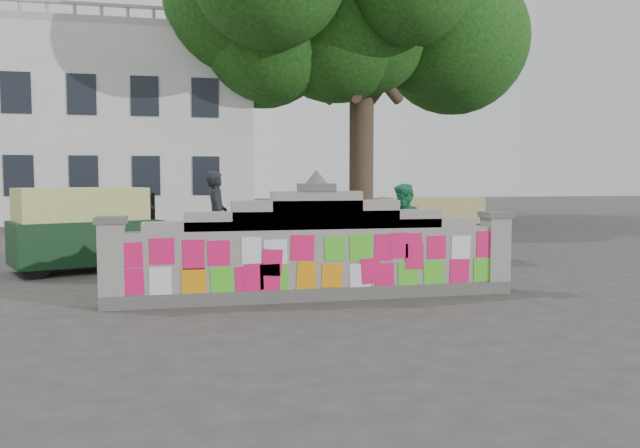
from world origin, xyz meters
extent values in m
plane|color=#383533|center=(0.00, 0.00, 0.00)|extent=(100.00, 100.00, 0.00)
cube|color=#4C4C49|center=(0.00, 0.00, 0.10)|extent=(6.40, 0.42, 0.20)
cube|color=gray|center=(0.00, 0.00, 0.60)|extent=(6.40, 0.32, 1.00)
cube|color=gray|center=(0.00, 0.00, 1.17)|extent=(5.20, 0.32, 0.14)
cube|color=gray|center=(0.00, 0.00, 1.24)|extent=(4.00, 0.32, 0.28)
cube|color=gray|center=(0.00, 0.00, 1.32)|extent=(2.60, 0.32, 0.44)
cube|color=gray|center=(0.00, 0.00, 1.39)|extent=(1.40, 0.32, 0.58)
cube|color=#4C4C49|center=(0.00, 0.00, 1.74)|extent=(0.55, 0.36, 0.12)
cone|color=#4C4C49|center=(0.00, 0.00, 1.90)|extent=(0.36, 0.36, 0.22)
cube|color=gray|center=(-3.02, 0.00, 0.62)|extent=(0.36, 0.40, 1.24)
cube|color=#4C4C49|center=(-3.02, 0.00, 1.28)|extent=(0.44, 0.44, 0.10)
cube|color=gray|center=(3.02, 0.00, 0.62)|extent=(0.36, 0.40, 1.24)
cube|color=#4C4C49|center=(3.02, 0.00, 1.28)|extent=(0.44, 0.44, 0.10)
cube|color=silver|center=(-7.00, 22.00, 4.00)|extent=(16.00, 10.00, 8.00)
cylinder|color=#38281E|center=(6.00, 18.00, 3.00)|extent=(1.10, 1.10, 6.00)
ellipsoid|color=#0F380C|center=(6.00, 18.00, 9.00)|extent=(12.00, 10.00, 6.00)
imported|color=black|center=(-1.34, 3.25, 0.52)|extent=(2.00, 0.70, 1.05)
imported|color=black|center=(-1.34, 3.25, 0.89)|extent=(0.43, 0.65, 1.78)
imported|color=#27905D|center=(2.21, 2.07, 0.89)|extent=(1.03, 1.09, 1.78)
cube|color=black|center=(-4.02, 3.99, 0.60)|extent=(2.96, 2.30, 0.87)
cube|color=#C1C468|center=(-4.02, 3.99, 1.36)|extent=(2.73, 2.16, 0.65)
cube|color=black|center=(-2.75, 4.50, 0.60)|extent=(0.79, 0.91, 0.76)
cube|color=black|center=(-2.75, 4.50, 1.25)|extent=(0.37, 0.74, 0.65)
cylinder|color=black|center=(-2.65, 4.54, 0.27)|extent=(0.55, 0.33, 0.54)
cylinder|color=black|center=(-4.70, 3.06, 0.27)|extent=(0.55, 0.33, 0.54)
cylinder|color=black|center=(-5.15, 4.17, 0.27)|extent=(0.55, 0.33, 0.54)
cube|color=#113422|center=(3.46, 3.78, 0.52)|extent=(2.34, 1.39, 0.75)
cube|color=tan|center=(3.46, 3.78, 1.18)|extent=(2.15, 1.33, 0.56)
cube|color=#113422|center=(2.29, 3.87, 0.52)|extent=(0.52, 0.69, 0.66)
cube|color=black|center=(2.29, 3.87, 1.08)|extent=(0.12, 0.66, 0.56)
cylinder|color=black|center=(2.20, 3.87, 0.24)|extent=(0.48, 0.15, 0.47)
cylinder|color=black|center=(4.35, 4.23, 0.24)|extent=(0.48, 0.15, 0.47)
cylinder|color=black|center=(4.27, 3.20, 0.24)|extent=(0.48, 0.15, 0.47)
camera|label=1|loc=(-2.03, -9.35, 1.87)|focal=35.00mm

